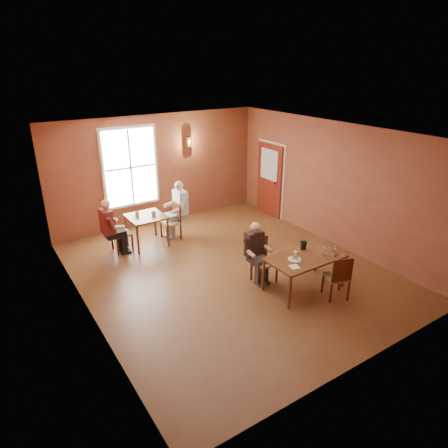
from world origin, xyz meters
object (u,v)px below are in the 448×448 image
chair_diner_main (264,261)px  chair_empty (337,276)px  diner_main (266,256)px  diner_white (171,213)px  main_table (304,273)px  second_table (147,230)px  diner_maroon (119,225)px  chair_diner_maroon (121,233)px  chair_diner_white (170,222)px

chair_diner_main → chair_empty: size_ratio=1.03×
diner_main → diner_white: 3.11m
main_table → diner_white: 3.85m
diner_white → second_table: bearing=90.0°
diner_white → diner_maroon: diner_white is taller
main_table → chair_diner_maroon: size_ratio=1.64×
chair_diner_white → diner_maroon: size_ratio=0.70×
main_table → second_table: 4.09m
chair_diner_maroon → chair_empty: bearing=33.3°
chair_diner_main → diner_main: bearing=90.0°
chair_diner_white → diner_white: (0.03, 0.00, 0.24)m
diner_maroon → diner_white: bearing=90.0°
diner_main → diner_white: size_ratio=0.87×
chair_diner_maroon → diner_maroon: 0.21m
diner_main → second_table: 3.32m
chair_diner_maroon → chair_diner_main: bearing=33.2°
diner_maroon → chair_empty: bearing=33.6°
main_table → chair_diner_main: (-0.50, 0.65, 0.11)m
second_table → chair_diner_maroon: chair_diner_maroon is taller
chair_diner_white → diner_maroon: diner_maroon is taller
diner_white → chair_diner_white: bearing=90.0°
diner_maroon → main_table: bearing=34.3°
chair_diner_white → diner_white: size_ratio=0.67×
diner_maroon → diner_main: bearing=33.3°
diner_main → diner_maroon: size_ratio=0.91×
chair_empty → main_table: bearing=140.0°
chair_diner_white → chair_diner_main: bearing=-167.5°
chair_diner_white → diner_maroon: bearing=90.0°
diner_main → chair_diner_white: 3.12m
second_table → diner_maroon: size_ratio=0.64×
main_table → second_table: (-1.82, 3.66, 0.02)m
diner_white → main_table: bearing=-162.7°
main_table → diner_white: size_ratio=1.08×
diner_white → chair_diner_maroon: (-1.33, 0.00, -0.24)m
chair_diner_main → diner_white: (-0.64, 3.01, 0.24)m
diner_main → second_table: diner_main is taller
main_table → chair_diner_main: chair_diner_main is taller
second_table → chair_diner_main: bearing=-66.4°
diner_maroon → chair_diner_main: bearing=33.6°
main_table → diner_maroon: size_ratio=1.14×
main_table → chair_diner_maroon: bearing=124.0°
chair_empty → diner_maroon: diner_maroon is taller
chair_diner_white → diner_white: 0.24m
chair_diner_main → chair_empty: 1.45m
chair_diner_maroon → diner_maroon: bearing=-90.0°
diner_main → chair_diner_maroon: (-1.97, 3.04, -0.15)m
diner_main → chair_diner_white: diner_main is taller
diner_main → diner_white: diner_white is taller
chair_diner_maroon → main_table: bearing=34.0°
main_table → diner_main: 0.84m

